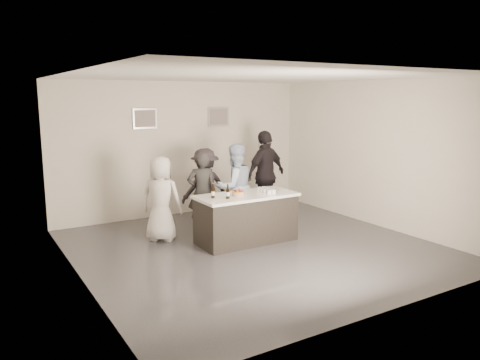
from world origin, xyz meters
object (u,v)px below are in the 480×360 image
at_px(person_main_black, 202,192).
at_px(beer_bottle_a, 213,191).
at_px(person_main_blue, 235,187).
at_px(person_guest_left, 161,199).
at_px(bar_counter, 246,218).
at_px(person_guest_right, 266,175).
at_px(person_guest_back, 205,187).
at_px(beer_bottle_b, 228,191).
at_px(cake, 238,194).

bearing_deg(person_main_black, beer_bottle_a, 92.86).
height_order(person_main_blue, person_guest_left, person_main_blue).
xyz_separation_m(person_main_black, person_guest_left, (-0.89, -0.09, -0.01)).
relative_size(bar_counter, person_guest_right, 0.96).
xyz_separation_m(beer_bottle_a, person_main_black, (0.26, 0.95, -0.23)).
height_order(person_guest_right, person_guest_back, person_guest_right).
relative_size(bar_counter, beer_bottle_a, 7.15).
height_order(beer_bottle_b, person_guest_back, person_guest_back).
xyz_separation_m(beer_bottle_a, person_guest_left, (-0.63, 0.86, -0.23)).
bearing_deg(person_main_blue, person_guest_back, -60.27).
distance_m(beer_bottle_b, person_guest_back, 1.67).
distance_m(person_main_black, person_main_blue, 0.68).
bearing_deg(person_guest_left, cake, -176.09).
bearing_deg(bar_counter, person_main_blue, 73.32).
relative_size(person_main_black, person_guest_left, 1.01).
distance_m(cake, person_guest_back, 1.50).
bearing_deg(person_guest_back, cake, 83.09).
bearing_deg(beer_bottle_b, person_guest_left, 128.58).
bearing_deg(person_main_black, cake, 120.04).
xyz_separation_m(beer_bottle_b, person_guest_left, (-0.83, 1.04, -0.23)).
bearing_deg(beer_bottle_a, beer_bottle_b, -43.09).
relative_size(person_main_blue, person_guest_right, 0.90).
bearing_deg(beer_bottle_a, person_guest_right, 32.50).
bearing_deg(person_main_black, person_guest_right, -151.93).
bearing_deg(bar_counter, person_guest_back, 94.10).
distance_m(person_guest_left, person_guest_back, 1.33).
bearing_deg(person_guest_back, person_guest_left, 21.87).
bearing_deg(person_guest_left, beer_bottle_b, 172.32).
height_order(beer_bottle_b, person_guest_left, person_guest_left).
height_order(person_main_blue, person_guest_right, person_guest_right).
distance_m(beer_bottle_a, person_main_black, 1.01).
bearing_deg(bar_counter, beer_bottle_a, 176.87).
xyz_separation_m(person_main_blue, person_guest_back, (-0.36, 0.61, -0.07)).
relative_size(cake, person_main_black, 0.14).
distance_m(bar_counter, person_guest_back, 1.51).
height_order(cake, person_guest_right, person_guest_right).
distance_m(cake, person_main_blue, 0.99).
bearing_deg(person_main_blue, beer_bottle_a, 40.60).
distance_m(beer_bottle_b, person_guest_right, 2.29).
xyz_separation_m(cake, person_main_blue, (0.45, 0.88, -0.07)).
xyz_separation_m(person_main_blue, person_guest_left, (-1.56, 0.04, -0.08)).
xyz_separation_m(bar_counter, person_main_black, (-0.41, 0.99, 0.35)).
bearing_deg(person_guest_left, beer_bottle_a, 170.23).
xyz_separation_m(cake, person_guest_left, (-1.11, 0.93, -0.14)).
bearing_deg(bar_counter, beer_bottle_b, -162.78).
distance_m(person_guest_left, person_guest_right, 2.65).
xyz_separation_m(bar_counter, person_guest_right, (1.31, 1.29, 0.52)).
distance_m(person_main_blue, person_guest_right, 1.14).
xyz_separation_m(cake, person_guest_right, (1.50, 1.33, 0.03)).
xyz_separation_m(beer_bottle_a, person_guest_back, (0.56, 1.43, -0.22)).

